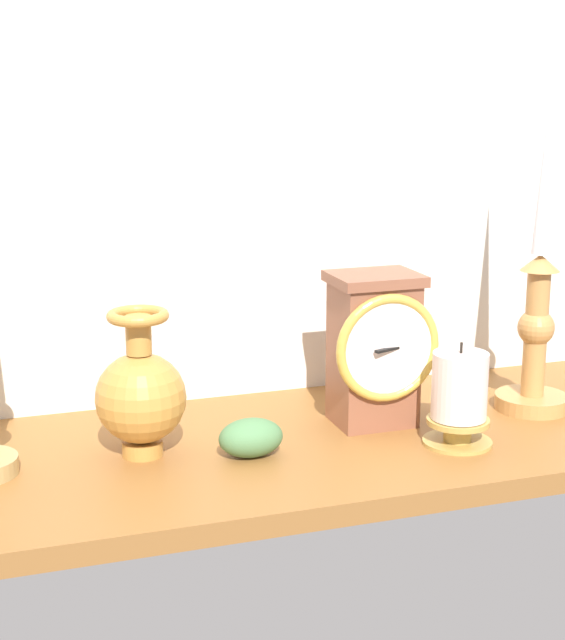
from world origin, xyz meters
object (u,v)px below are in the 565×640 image
Objects in this scene: mantel_clock at (376,348)px; brass_vase_bulbous at (141,394)px; pillar_candle_front at (459,398)px; candlestick_tall_left at (537,314)px.

brass_vase_bulbous is (-27.70, -1.09, -2.31)cm from mantel_clock.
mantel_clock is 27.82cm from brass_vase_bulbous.
brass_vase_bulbous reaches higher than pillar_candle_front.
brass_vase_bulbous is at bearing -177.75° from mantel_clock.
brass_vase_bulbous is (-48.30, 0.08, -5.09)cm from candlestick_tall_left.
brass_vase_bulbous is 1.38× the size of pillar_candle_front.
pillar_candle_front is (6.22, -8.89, -3.97)cm from mantel_clock.
candlestick_tall_left is at bearing -3.24° from mantel_clock.
mantel_clock is at bearing 2.25° from brass_vase_bulbous.
pillar_candle_front is (33.92, -7.80, -1.66)cm from brass_vase_bulbous.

